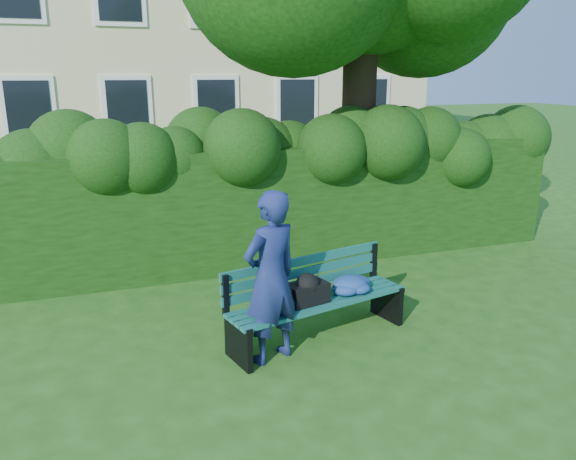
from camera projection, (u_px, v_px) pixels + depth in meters
name	position (u px, v px, depth m)	size (l,w,h in m)	color
ground	(305.00, 319.00, 6.74)	(80.00, 80.00, 0.00)	#225116
hedge	(253.00, 206.00, 8.50)	(10.00, 1.00, 1.80)	black
park_bench	(322.00, 294.00, 6.17)	(2.16, 1.02, 0.89)	#104A50
man_reading	(271.00, 278.00, 5.57)	(0.65, 0.43, 1.78)	navy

